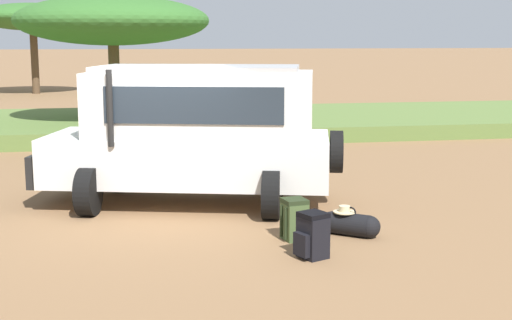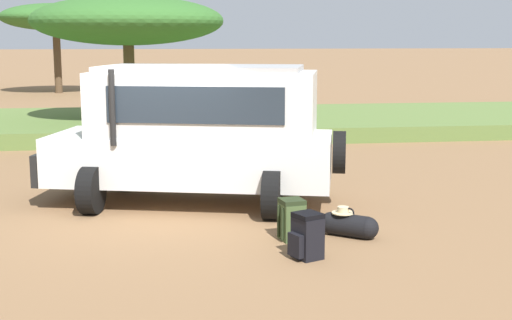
# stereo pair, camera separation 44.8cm
# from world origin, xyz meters

# --- Properties ---
(ground_plane) EXTENTS (320.00, 320.00, 0.00)m
(ground_plane) POSITION_xyz_m (0.00, 0.00, 0.00)
(ground_plane) COLOR olive
(grass_bank) EXTENTS (120.00, 7.00, 0.44)m
(grass_bank) POSITION_xyz_m (0.00, 10.62, 0.22)
(grass_bank) COLOR #5B7538
(grass_bank) RESTS_ON ground_plane
(safari_vehicle) EXTENTS (5.47, 3.50, 2.44)m
(safari_vehicle) POSITION_xyz_m (0.70, 0.54, 1.29)
(safari_vehicle) COLOR silver
(safari_vehicle) RESTS_ON ground_plane
(backpack_beside_front_wheel) EXTENTS (0.49, 0.45, 0.63)m
(backpack_beside_front_wheel) POSITION_xyz_m (1.95, -2.87, 0.30)
(backpack_beside_front_wheel) COLOR black
(backpack_beside_front_wheel) RESTS_ON ground_plane
(backpack_cluster_center) EXTENTS (0.47, 0.41, 0.61)m
(backpack_cluster_center) POSITION_xyz_m (1.93, -1.98, 0.30)
(backpack_cluster_center) COLOR #42562D
(backpack_cluster_center) RESTS_ON ground_plane
(duffel_bag_low_black_case) EXTENTS (0.79, 0.69, 0.44)m
(duffel_bag_low_black_case) POSITION_xyz_m (2.79, -1.92, 0.18)
(duffel_bag_low_black_case) COLOR black
(duffel_bag_low_black_case) RESTS_ON ground_plane
(acacia_tree_left_mid) EXTENTS (5.64, 5.37, 4.63)m
(acacia_tree_left_mid) POSITION_xyz_m (-5.09, 26.76, 3.90)
(acacia_tree_left_mid) COLOR brown
(acacia_tree_left_mid) RESTS_ON ground_plane
(acacia_tree_centre_back) EXTENTS (5.72, 5.00, 4.13)m
(acacia_tree_centre_back) POSITION_xyz_m (-0.79, 10.02, 3.39)
(acacia_tree_centre_back) COLOR brown
(acacia_tree_centre_back) RESTS_ON ground_plane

